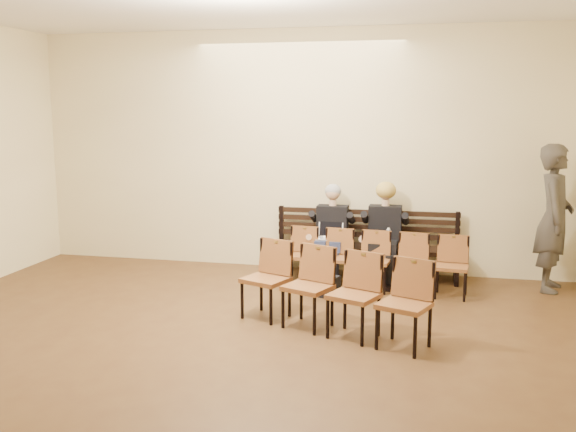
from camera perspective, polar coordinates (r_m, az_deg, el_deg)
name	(u,v)px	position (r m, az deg, el deg)	size (l,w,h in m)	color
ground	(165,425)	(5.20, -10.86, -17.74)	(10.00, 10.00, 0.00)	brown
room_walls	(194,87)	(5.35, -8.33, 11.26)	(8.02, 10.01, 3.51)	#F8E9B2
bench	(365,261)	(9.16, 6.83, -4.04)	(2.60, 0.90, 0.45)	black
seated_man	(331,233)	(9.02, 3.87, -1.50)	(0.53, 0.74, 1.28)	black
seated_woman	(384,235)	(8.94, 8.56, -1.66)	(0.56, 0.77, 1.29)	black
laptop	(329,240)	(8.84, 3.67, -2.16)	(0.35, 0.27, 0.25)	silver
water_bottle	(388,246)	(8.65, 8.89, -2.63)	(0.07, 0.07, 0.22)	silver
bag	(324,286)	(8.25, 3.22, -6.19)	(0.36, 0.24, 0.26)	black
passerby	(555,207)	(8.98, 22.64, 0.74)	(0.81, 0.53, 2.21)	#3C3731
chair_row_front	(373,261)	(8.48, 7.60, -4.02)	(2.39, 0.43, 0.78)	brown
chair_row_back	(330,292)	(6.87, 3.77, -6.73)	(2.16, 0.49, 0.89)	brown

